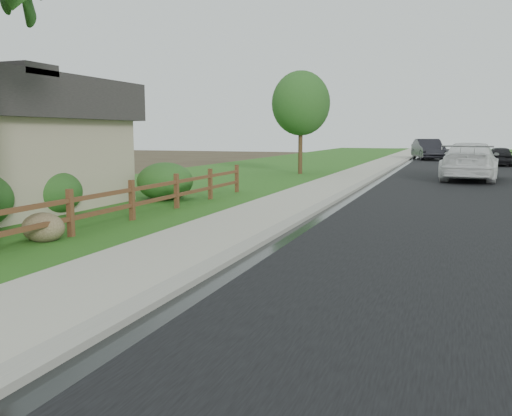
% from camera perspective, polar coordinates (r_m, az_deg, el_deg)
% --- Properties ---
extents(ground, '(120.00, 120.00, 0.00)m').
position_cam_1_polar(ground, '(6.42, -22.93, -13.69)').
color(ground, '#3C2E20').
extents(road, '(8.00, 90.00, 0.02)m').
position_cam_1_polar(road, '(39.39, 20.72, 4.05)').
color(road, black).
rests_on(road, ground).
extents(curb, '(0.40, 90.00, 0.12)m').
position_cam_1_polar(curb, '(39.56, 14.62, 4.39)').
color(curb, gray).
rests_on(curb, ground).
extents(wet_gutter, '(0.50, 90.00, 0.00)m').
position_cam_1_polar(wet_gutter, '(39.53, 15.12, 4.31)').
color(wet_gutter, black).
rests_on(wet_gutter, road).
extents(sidewalk, '(2.20, 90.00, 0.10)m').
position_cam_1_polar(sidewalk, '(39.71, 12.74, 4.45)').
color(sidewalk, '#ACA996').
rests_on(sidewalk, ground).
extents(grass_strip, '(1.60, 90.00, 0.06)m').
position_cam_1_polar(grass_strip, '(39.99, 10.03, 4.52)').
color(grass_strip, '#265618').
rests_on(grass_strip, ground).
extents(lawn_near, '(9.00, 90.00, 0.04)m').
position_cam_1_polar(lawn_near, '(41.22, 2.88, 4.71)').
color(lawn_near, '#265618').
rests_on(lawn_near, ground).
extents(ranch_fence, '(0.12, 16.92, 1.10)m').
position_cam_1_polar(ranch_fence, '(13.34, -15.73, 0.37)').
color(ranch_fence, '#4E2F1A').
rests_on(ranch_fence, ground).
extents(white_suv, '(3.00, 6.44, 1.82)m').
position_cam_1_polar(white_suv, '(28.56, 21.62, 4.59)').
color(white_suv, white).
rests_on(white_suv, road).
extents(dark_car_mid, '(1.70, 4.05, 1.37)m').
position_cam_1_polar(dark_car_mid, '(42.18, 24.28, 5.03)').
color(dark_car_mid, black).
rests_on(dark_car_mid, road).
extents(dark_car_far, '(3.22, 5.73, 1.79)m').
position_cam_1_polar(dark_car_far, '(49.55, 17.65, 5.92)').
color(dark_car_far, black).
rests_on(dark_car_far, road).
extents(boulder, '(0.99, 0.76, 0.64)m').
position_cam_1_polar(boulder, '(12.25, -21.49, -1.93)').
color(boulder, brown).
rests_on(boulder, ground).
extents(shrub_b, '(2.40, 2.40, 1.31)m').
position_cam_1_polar(shrub_b, '(16.28, -21.02, 1.57)').
color(shrub_b, '#224C1B').
rests_on(shrub_b, ground).
extents(shrub_d, '(2.21, 2.21, 1.31)m').
position_cam_1_polar(shrub_d, '(18.83, -9.55, 2.78)').
color(shrub_d, '#224C1B').
rests_on(shrub_d, ground).
extents(tree_near_left, '(3.21, 3.21, 5.70)m').
position_cam_1_polar(tree_near_left, '(30.41, 4.74, 10.92)').
color(tree_near_left, '#3D2519').
rests_on(tree_near_left, ground).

